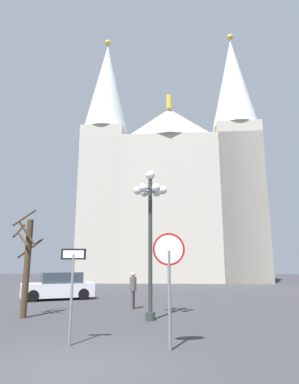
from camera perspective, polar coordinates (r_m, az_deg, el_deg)
The scene contains 8 objects.
ground_plane at distance 7.67m, azimuth -14.15°, elevation -27.94°, with size 120.00×120.00×0.00m, color #38383D.
cathedral at distance 40.64m, azimuth 3.71°, elevation -0.19°, with size 21.61×11.90×31.33m.
stop_sign at distance 8.59m, azimuth 3.46°, elevation -12.79°, with size 0.84×0.12×2.87m.
one_way_arrow_sign at distance 9.31m, azimuth -13.44°, elevation -15.10°, with size 0.67×0.12×2.49m.
street_lamp at distance 13.01m, azimuth 0.14°, elevation -3.80°, with size 1.37×1.23×5.84m.
bare_tree at distance 14.33m, azimuth -20.82°, elevation -11.47°, with size 1.17×1.20×4.42m.
parked_car_near_white at distance 20.89m, azimuth -15.75°, elevation -15.73°, with size 4.53×3.49×1.56m.
pedestrian_walking at distance 15.95m, azimuth -2.91°, elevation -16.28°, with size 0.32×0.32×1.68m.
Camera 1 is at (2.03, -7.09, 2.10)m, focal length 30.29 mm.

